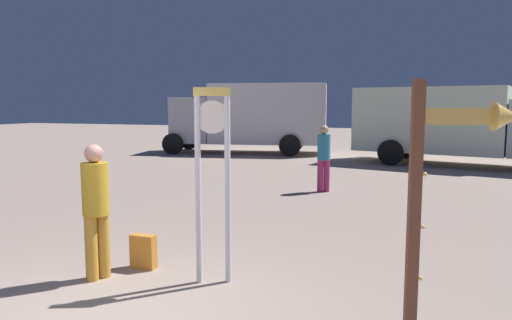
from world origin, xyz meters
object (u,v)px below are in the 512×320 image
backpack (144,252)px  box_truck_near (452,122)px  arrow_sign (449,172)px  person_distant (324,155)px  standing_clock (213,166)px  person_near_clock (96,205)px  box_truck_far (253,116)px

backpack → box_truck_near: (4.40, 12.85, 1.31)m
arrow_sign → person_distant: 7.45m
standing_clock → person_near_clock: 1.52m
standing_clock → box_truck_far: (-4.75, 14.68, 0.24)m
person_distant → box_truck_near: size_ratio=0.22×
arrow_sign → backpack: arrow_sign is taller
backpack → box_truck_far: bearing=104.2°
backpack → person_distant: 6.35m
box_truck_near → box_truck_far: size_ratio=1.03×
arrow_sign → box_truck_far: box_truck_far is taller
standing_clock → person_distant: 6.37m
backpack → person_distant: bearing=79.5°
box_truck_far → box_truck_near: bearing=-11.8°
backpack → box_truck_far: 15.06m
person_near_clock → person_distant: (1.46, 6.72, -0.02)m
standing_clock → arrow_sign: size_ratio=0.99×
standing_clock → arrow_sign: bearing=-14.4°
arrow_sign → box_truck_far: size_ratio=0.32×
arrow_sign → person_near_clock: (-3.94, 0.28, -0.63)m
box_truck_near → box_truck_far: 8.25m
person_near_clock → person_distant: bearing=77.7°
person_distant → box_truck_far: bearing=120.1°
arrow_sign → box_truck_far: (-7.30, 15.33, 0.10)m
standing_clock → person_near_clock: size_ratio=1.40×
arrow_sign → standing_clock: bearing=165.6°
standing_clock → backpack: (-1.07, 0.14, -1.20)m
arrow_sign → person_distant: (-2.48, 7.00, -0.65)m
box_truck_near → box_truck_far: (-8.08, 1.69, 0.13)m
standing_clock → box_truck_far: size_ratio=0.32×
backpack → box_truck_far: (-3.68, 14.53, 1.44)m
person_distant → box_truck_far: size_ratio=0.22×
box_truck_far → person_near_clock: bearing=-77.4°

